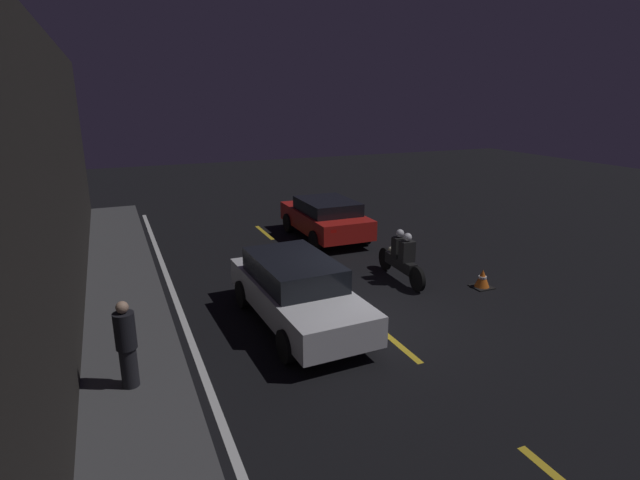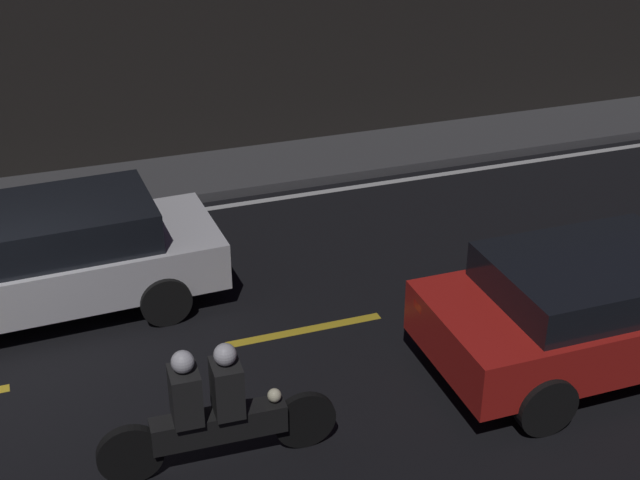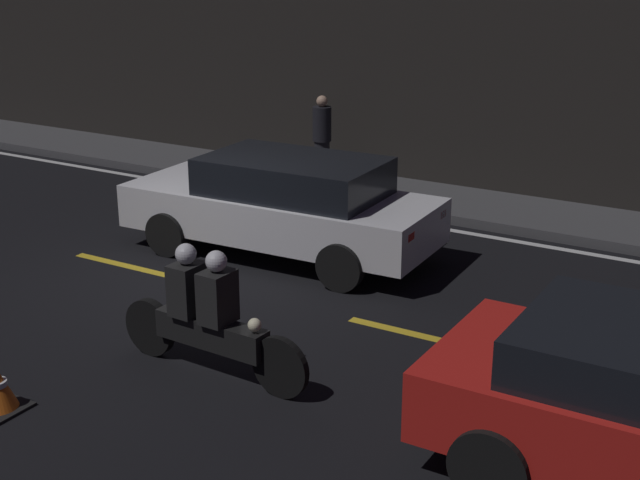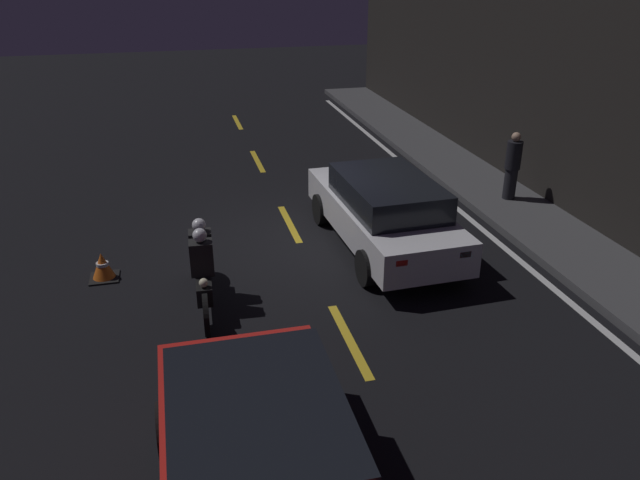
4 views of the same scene
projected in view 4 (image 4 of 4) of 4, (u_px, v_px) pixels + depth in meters
The scene contains 13 objects.
ground_plane at pixel (300, 243), 12.30m from camera, with size 56.00×56.00×0.00m, color black.
raised_curb at pixel (525, 216), 13.35m from camera, with size 28.00×1.77×0.16m.
building_front at pixel (593, 75), 12.35m from camera, with size 28.00×0.30×6.04m.
lane_dash_a at pixel (237, 122), 21.12m from camera, with size 2.00×0.14×0.01m.
lane_dash_b at pixel (257, 161), 17.15m from camera, with size 2.00×0.14×0.01m.
lane_dash_c at pixel (290, 224), 13.18m from camera, with size 2.00×0.14×0.01m.
lane_dash_d at pixel (349, 340), 9.22m from camera, with size 2.00×0.14×0.01m.
lane_solid_kerb at pixel (477, 225), 13.14m from camera, with size 25.20×0.14×0.01m.
sedan_white at pixel (384, 210), 11.81m from camera, with size 4.57×1.98×1.45m.
taxi_red at pixel (262, 467), 5.91m from camera, with size 4.09×1.99×1.40m.
motorcycle at pixel (203, 267), 9.94m from camera, with size 2.39×0.39×1.39m.
traffic_cone_near at pixel (103, 266), 10.87m from camera, with size 0.50×0.50×0.49m.
pedestrian at pixel (512, 166), 13.81m from camera, with size 0.34×0.34×1.52m.
Camera 4 is at (10.92, -2.28, 5.20)m, focal length 35.00 mm.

